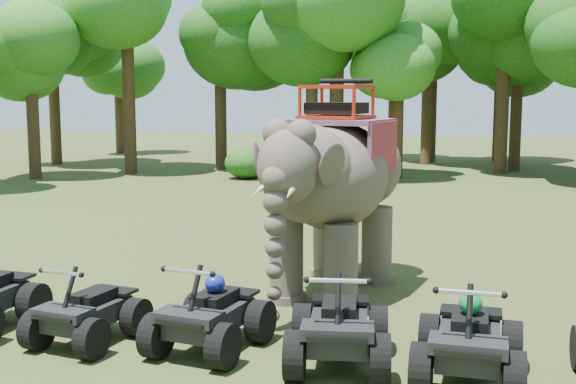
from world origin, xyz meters
name	(u,v)px	position (x,y,z in m)	size (l,w,h in m)	color
ground	(270,317)	(0.00, 0.00, 0.00)	(110.00, 110.00, 0.00)	#47381E
elephant	(334,187)	(0.71, 1.81, 1.93)	(2.02, 4.60, 3.86)	brown
atv_1	(87,302)	(-2.25, -1.81, 0.60)	(1.19, 1.63, 1.20)	black
atv_2	(210,305)	(-0.41, -1.66, 0.65)	(1.29, 1.77, 1.31)	black
atv_3	(339,316)	(1.45, -1.78, 0.68)	(1.33, 1.82, 1.35)	black
atv_4	(470,329)	(3.14, -1.92, 0.67)	(1.33, 1.82, 1.35)	black
tree_0	(398,103)	(0.00, 20.46, 3.25)	(4.56, 4.56, 6.51)	#195114
tree_1	(504,68)	(4.43, 23.54, 4.82)	(6.74, 6.74, 9.63)	#195114
tree_27	(32,94)	(-15.06, 16.31, 3.61)	(5.05, 5.05, 7.21)	#195114
tree_28	(128,78)	(-12.07, 19.34, 4.36)	(6.10, 6.10, 8.72)	#195114
tree_29	(220,79)	(-8.73, 22.35, 4.36)	(6.11, 6.11, 8.72)	#195114
tree_30	(312,87)	(-3.75, 20.27, 3.93)	(5.50, 5.50, 7.85)	#195114
tree_31	(54,84)	(-17.78, 22.35, 4.15)	(5.81, 5.81, 8.30)	#195114
tree_35	(393,91)	(-1.14, 29.32, 3.81)	(5.33, 5.33, 7.62)	#195114
tree_36	(499,89)	(4.49, 29.79, 3.90)	(5.45, 5.45, 7.79)	#195114
tree_37	(427,88)	(0.82, 27.09, 3.93)	(5.51, 5.51, 7.87)	#195114
tree_38	(517,87)	(5.11, 24.75, 3.96)	(5.55, 5.55, 7.93)	#195114
tree_40	(337,52)	(-2.69, 20.48, 5.44)	(7.62, 7.62, 10.89)	#195114
tree_41	(432,81)	(0.98, 28.74, 4.32)	(6.05, 6.05, 8.64)	#195114
tree_42	(119,92)	(-17.94, 29.71, 3.76)	(5.26, 5.26, 7.52)	#195114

